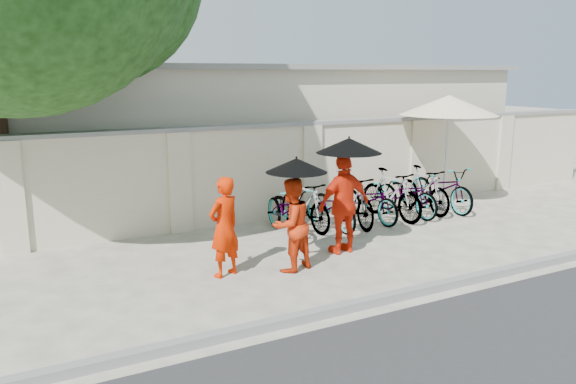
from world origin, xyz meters
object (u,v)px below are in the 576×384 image
monk_center (291,225)px  patio_umbrella (449,106)px  monk_left (224,227)px  monk_right (344,204)px

monk_center → patio_umbrella: bearing=-174.8°
monk_left → monk_center: monk_left is taller
monk_left → monk_right: (2.28, 0.11, 0.09)m
monk_left → patio_umbrella: size_ratio=0.60×
monk_right → patio_umbrella: 4.53m
monk_center → monk_right: monk_right is taller
monk_left → monk_right: bearing=161.1°
monk_center → monk_right: bearing=-180.0°
monk_left → monk_center: 1.07m
monk_center → patio_umbrella: (5.17, 2.07, 1.62)m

